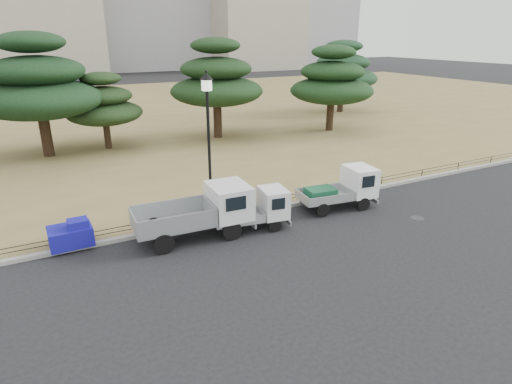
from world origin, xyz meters
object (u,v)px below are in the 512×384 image
street_lamp (208,123)px  tarp_pile (71,235)px  truck_kei_rear (343,188)px  truck_kei_front (256,210)px  truck_large (200,210)px

street_lamp → tarp_pile: size_ratio=3.84×
street_lamp → truck_kei_rear: bearing=-13.7°
truck_kei_front → street_lamp: street_lamp is taller
truck_kei_front → truck_kei_rear: (4.70, 0.22, 0.11)m
truck_kei_rear → tarp_pile: size_ratio=2.34×
truck_large → street_lamp: bearing=55.8°
truck_large → tarp_pile: 4.96m
truck_kei_front → truck_kei_rear: size_ratio=0.88×
truck_large → tarp_pile: truck_large is taller
truck_kei_front → street_lamp: 4.11m
truck_kei_front → truck_kei_rear: 4.70m
truck_kei_front → tarp_pile: bearing=174.8°
tarp_pile → street_lamp: bearing=0.9°
truck_large → tarp_pile: bearing=167.1°
truck_kei_rear → truck_kei_front: bearing=-170.8°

